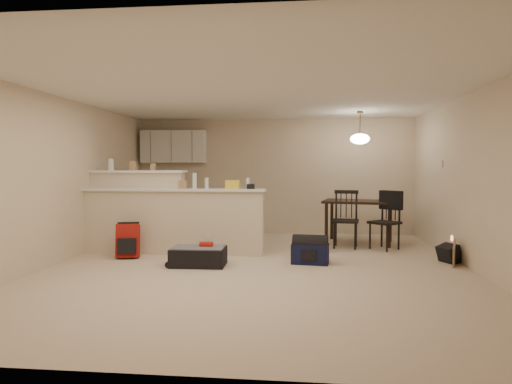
# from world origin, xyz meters

# --- Properties ---
(room) EXTENTS (7.00, 7.02, 2.50)m
(room) POSITION_xyz_m (0.00, 0.00, 1.25)
(room) COLOR beige
(room) RESTS_ON ground
(breakfast_bar) EXTENTS (3.08, 0.58, 1.39)m
(breakfast_bar) POSITION_xyz_m (-1.76, 0.98, 0.61)
(breakfast_bar) COLOR beige
(breakfast_bar) RESTS_ON ground
(upper_cabinets) EXTENTS (1.40, 0.34, 0.70)m
(upper_cabinets) POSITION_xyz_m (-2.20, 3.32, 1.90)
(upper_cabinets) COLOR white
(upper_cabinets) RESTS_ON room
(kitchen_counter) EXTENTS (1.80, 0.60, 0.90)m
(kitchen_counter) POSITION_xyz_m (-2.00, 3.19, 0.45)
(kitchen_counter) COLOR white
(kitchen_counter) RESTS_ON ground
(thermostat) EXTENTS (0.02, 0.12, 0.12)m
(thermostat) POSITION_xyz_m (2.98, 1.55, 1.50)
(thermostat) COLOR beige
(thermostat) RESTS_ON room
(jar) EXTENTS (0.10, 0.10, 0.20)m
(jar) POSITION_xyz_m (-2.68, 1.12, 1.49)
(jar) COLOR silver
(jar) RESTS_ON breakfast_bar
(cereal_box) EXTENTS (0.10, 0.07, 0.16)m
(cereal_box) POSITION_xyz_m (-2.28, 1.12, 1.47)
(cereal_box) COLOR #A47F54
(cereal_box) RESTS_ON breakfast_bar
(small_box) EXTENTS (0.08, 0.06, 0.12)m
(small_box) POSITION_xyz_m (-1.92, 1.12, 1.45)
(small_box) COLOR #A47F54
(small_box) RESTS_ON breakfast_bar
(bottle_a) EXTENTS (0.07, 0.07, 0.26)m
(bottle_a) POSITION_xyz_m (-1.14, 0.90, 1.22)
(bottle_a) COLOR silver
(bottle_a) RESTS_ON breakfast_bar
(bottle_b) EXTENTS (0.06, 0.06, 0.18)m
(bottle_b) POSITION_xyz_m (-0.94, 0.90, 1.18)
(bottle_b) COLOR silver
(bottle_b) RESTS_ON breakfast_bar
(bag_lump) EXTENTS (0.22, 0.18, 0.14)m
(bag_lump) POSITION_xyz_m (-0.51, 0.90, 1.16)
(bag_lump) COLOR #A47F54
(bag_lump) RESTS_ON breakfast_bar
(pouch) EXTENTS (0.12, 0.10, 0.08)m
(pouch) POSITION_xyz_m (-0.21, 0.90, 1.13)
(pouch) COLOR #A47F54
(pouch) RESTS_ON breakfast_bar
(extra_item_x) EXTENTS (0.13, 0.10, 0.13)m
(extra_item_x) POSITION_xyz_m (-1.34, 0.90, 1.15)
(extra_item_x) COLOR #A47F54
(extra_item_x) RESTS_ON breakfast_bar
(extra_item_y) EXTENTS (0.05, 0.05, 0.18)m
(extra_item_y) POSITION_xyz_m (-0.25, 0.90, 1.18)
(extra_item_y) COLOR silver
(extra_item_y) RESTS_ON breakfast_bar
(dining_table) EXTENTS (1.46, 1.12, 0.82)m
(dining_table) POSITION_xyz_m (1.70, 2.29, 0.72)
(dining_table) COLOR black
(dining_table) RESTS_ON ground
(pendant_lamp) EXTENTS (0.36, 0.36, 0.62)m
(pendant_lamp) POSITION_xyz_m (1.70, 2.29, 1.99)
(pendant_lamp) COLOR brown
(pendant_lamp) RESTS_ON room
(dining_chair_near) EXTENTS (0.51, 0.49, 1.03)m
(dining_chair_near) POSITION_xyz_m (1.40, 1.75, 0.51)
(dining_chair_near) COLOR black
(dining_chair_near) RESTS_ON ground
(dining_chair_far) EXTENTS (0.61, 0.61, 1.01)m
(dining_chair_far) POSITION_xyz_m (2.07, 1.66, 0.50)
(dining_chair_far) COLOR black
(dining_chair_far) RESTS_ON ground
(suitcase) EXTENTS (0.80, 0.53, 0.26)m
(suitcase) POSITION_xyz_m (-0.87, -0.00, 0.13)
(suitcase) COLOR black
(suitcase) RESTS_ON ground
(red_backpack) EXTENTS (0.40, 0.30, 0.53)m
(red_backpack) POSITION_xyz_m (-2.13, 0.47, 0.27)
(red_backpack) COLOR #A31812
(red_backpack) RESTS_ON ground
(navy_duffel) EXTENTS (0.58, 0.36, 0.30)m
(navy_duffel) POSITION_xyz_m (0.76, 0.32, 0.15)
(navy_duffel) COLOR #101434
(navy_duffel) RESTS_ON ground
(black_daypack) EXTENTS (0.32, 0.36, 0.26)m
(black_daypack) POSITION_xyz_m (2.85, 0.61, 0.13)
(black_daypack) COLOR black
(black_daypack) RESTS_ON ground
(cardboard_sheet) EXTENTS (0.17, 0.42, 0.34)m
(cardboard_sheet) POSITION_xyz_m (2.85, 0.38, 0.17)
(cardboard_sheet) COLOR #A47F54
(cardboard_sheet) RESTS_ON ground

